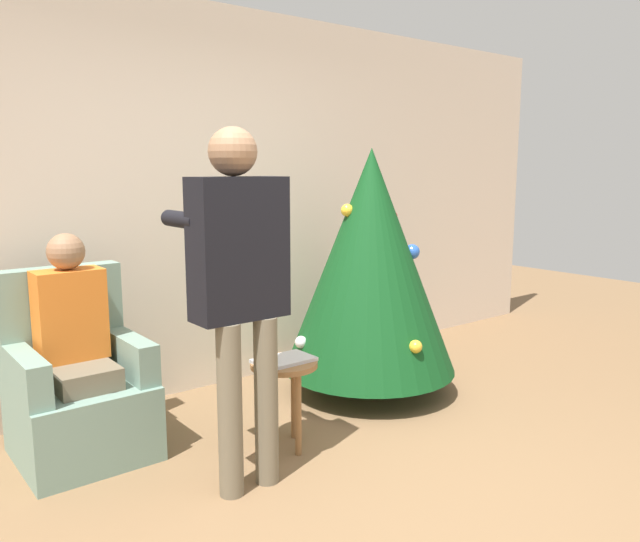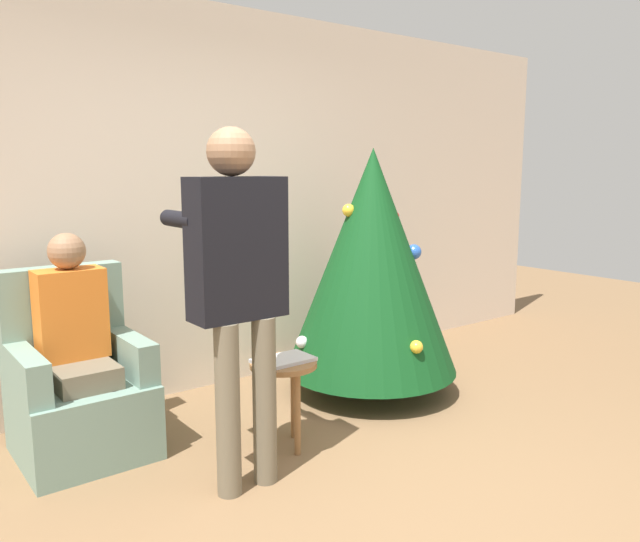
{
  "view_description": "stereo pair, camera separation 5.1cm",
  "coord_description": "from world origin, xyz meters",
  "px_view_note": "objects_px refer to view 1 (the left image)",
  "views": [
    {
      "loc": [
        -1.81,
        -1.75,
        1.58
      ],
      "look_at": [
        0.43,
        1.07,
        0.99
      ],
      "focal_mm": 35.0,
      "sensor_mm": 36.0,
      "label": 1
    },
    {
      "loc": [
        -1.77,
        -1.78,
        1.58
      ],
      "look_at": [
        0.43,
        1.07,
        0.99
      ],
      "focal_mm": 35.0,
      "sensor_mm": 36.0,
      "label": 2
    }
  ],
  "objects_px": {
    "christmas_tree": "(370,261)",
    "person_standing": "(240,274)",
    "armchair": "(78,392)",
    "person_seated": "(76,337)",
    "side_stool": "(284,377)"
  },
  "relations": [
    {
      "from": "person_seated",
      "to": "person_standing",
      "type": "height_order",
      "value": "person_standing"
    },
    {
      "from": "christmas_tree",
      "to": "person_standing",
      "type": "relative_size",
      "value": 0.97
    },
    {
      "from": "armchair",
      "to": "side_stool",
      "type": "distance_m",
      "value": 1.15
    },
    {
      "from": "armchair",
      "to": "person_seated",
      "type": "relative_size",
      "value": 0.83
    },
    {
      "from": "person_seated",
      "to": "person_standing",
      "type": "relative_size",
      "value": 0.7
    },
    {
      "from": "christmas_tree",
      "to": "person_standing",
      "type": "xyz_separation_m",
      "value": [
        -1.41,
        -0.59,
        0.14
      ]
    },
    {
      "from": "person_standing",
      "to": "side_stool",
      "type": "distance_m",
      "value": 0.81
    },
    {
      "from": "christmas_tree",
      "to": "armchair",
      "type": "relative_size",
      "value": 1.67
    },
    {
      "from": "christmas_tree",
      "to": "person_seated",
      "type": "xyz_separation_m",
      "value": [
        -1.94,
        0.25,
        -0.27
      ]
    },
    {
      "from": "person_seated",
      "to": "armchair",
      "type": "bearing_deg",
      "value": 90.0
    },
    {
      "from": "person_seated",
      "to": "side_stool",
      "type": "bearing_deg",
      "value": -33.91
    },
    {
      "from": "armchair",
      "to": "person_seated",
      "type": "xyz_separation_m",
      "value": [
        0.0,
        -0.03,
        0.32
      ]
    },
    {
      "from": "christmas_tree",
      "to": "armchair",
      "type": "height_order",
      "value": "christmas_tree"
    },
    {
      "from": "person_seated",
      "to": "side_stool",
      "type": "height_order",
      "value": "person_seated"
    },
    {
      "from": "person_standing",
      "to": "side_stool",
      "type": "height_order",
      "value": "person_standing"
    }
  ]
}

